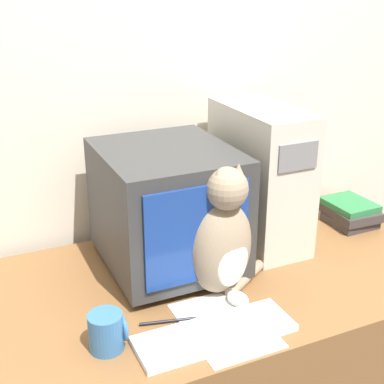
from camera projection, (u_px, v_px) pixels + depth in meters
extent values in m
cube|color=beige|center=(170.00, 85.00, 1.88)|extent=(7.00, 0.05, 2.50)
cube|color=brown|center=(226.00, 367.00, 1.82)|extent=(1.53, 0.79, 0.74)
cube|color=#333333|center=(168.00, 260.00, 1.73)|extent=(0.27, 0.27, 0.02)
cube|color=#333333|center=(167.00, 205.00, 1.65)|extent=(0.39, 0.44, 0.36)
cube|color=navy|center=(198.00, 235.00, 1.46)|extent=(0.31, 0.01, 0.28)
cube|color=beige|center=(260.00, 176.00, 1.81)|extent=(0.20, 0.41, 0.47)
cube|color=slate|center=(298.00, 157.00, 1.59)|extent=(0.14, 0.01, 0.09)
cube|color=silver|center=(215.00, 334.00, 1.38)|extent=(0.42, 0.14, 0.02)
cube|color=silver|center=(215.00, 330.00, 1.37)|extent=(0.38, 0.11, 0.00)
ellipsoid|color=gray|center=(219.00, 245.00, 1.53)|extent=(0.22, 0.19, 0.30)
ellipsoid|color=white|center=(232.00, 260.00, 1.49)|extent=(0.12, 0.06, 0.17)
sphere|color=gray|center=(227.00, 189.00, 1.44)|extent=(0.14, 0.14, 0.12)
cone|color=gray|center=(218.00, 174.00, 1.41)|extent=(0.03, 0.03, 0.04)
cone|color=gray|center=(239.00, 169.00, 1.44)|extent=(0.03, 0.03, 0.04)
ellipsoid|color=white|center=(238.00, 299.00, 1.51)|extent=(0.06, 0.08, 0.04)
cylinder|color=gray|center=(245.00, 278.00, 1.62)|extent=(0.18, 0.13, 0.03)
cube|color=#383333|center=(350.00, 220.00, 2.00)|extent=(0.15, 0.16, 0.03)
cube|color=#383333|center=(350.00, 212.00, 2.00)|extent=(0.16, 0.20, 0.03)
cube|color=#28703D|center=(350.00, 204.00, 1.99)|extent=(0.16, 0.18, 0.02)
cylinder|color=black|center=(168.00, 321.00, 1.44)|extent=(0.15, 0.05, 0.01)
cube|color=white|center=(225.00, 325.00, 1.43)|extent=(0.21, 0.30, 0.00)
cylinder|color=#33669E|center=(106.00, 332.00, 1.32)|extent=(0.09, 0.09, 0.10)
torus|color=#33669E|center=(123.00, 327.00, 1.34)|extent=(0.01, 0.07, 0.07)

